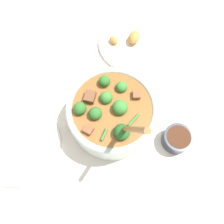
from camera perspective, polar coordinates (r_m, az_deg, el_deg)
name	(u,v)px	position (r m, az deg, el deg)	size (l,w,h in m)	color
ground_plane	(112,120)	(0.64, 0.00, -2.15)	(4.00, 4.00, 0.00)	silver
stew_bowl	(112,113)	(0.58, -0.02, -0.26)	(0.23, 0.23, 0.29)	#B2C6BC
condiment_bowl	(177,139)	(0.62, 16.64, -6.67)	(0.08, 0.08, 0.04)	#232833
empty_plate	(20,144)	(0.66, -22.96, -7.80)	(0.22, 0.22, 0.02)	silver
food_plate	(132,43)	(0.76, 5.19, 17.58)	(0.22, 0.22, 0.04)	silver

